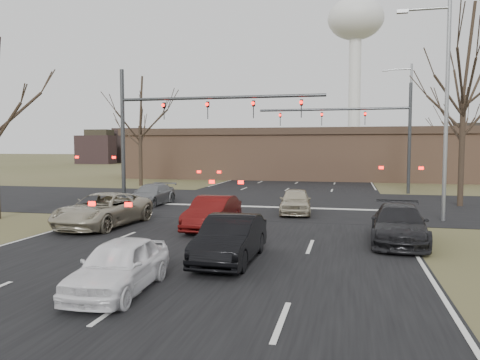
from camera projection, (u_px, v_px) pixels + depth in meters
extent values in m
plane|color=#494927|center=(182.00, 263.00, 13.77)|extent=(360.00, 360.00, 0.00)
cube|color=black|center=(317.00, 169.00, 72.06)|extent=(14.00, 300.00, 0.02)
cube|color=black|center=(268.00, 203.00, 28.34)|extent=(200.00, 14.00, 0.02)
cube|color=#8C644B|center=(323.00, 157.00, 50.07)|extent=(42.00, 10.00, 4.60)
cube|color=#38281E|center=(323.00, 132.00, 49.88)|extent=(42.40, 10.40, 0.70)
cylinder|color=silver|center=(354.00, 97.00, 127.78)|extent=(3.20, 3.20, 34.00)
ellipsoid|color=silver|center=(356.00, 18.00, 126.28)|extent=(15.00, 15.00, 11.25)
cylinder|color=silver|center=(356.00, 0.00, 125.93)|extent=(1.00, 1.00, 3.00)
cylinder|color=#383A3D|center=(123.00, 137.00, 28.04)|extent=(0.24, 0.24, 8.00)
cylinder|color=#383A3D|center=(219.00, 98.00, 26.52)|extent=(12.00, 0.18, 0.18)
imported|color=black|center=(164.00, 111.00, 27.33)|extent=(0.16, 0.20, 1.00)
imported|color=black|center=(208.00, 110.00, 26.72)|extent=(0.16, 0.20, 1.00)
imported|color=black|center=(254.00, 109.00, 26.12)|extent=(0.16, 0.20, 1.00)
imported|color=black|center=(301.00, 108.00, 25.52)|extent=(0.16, 0.20, 1.00)
cylinder|color=#383A3D|center=(410.00, 139.00, 33.80)|extent=(0.24, 0.24, 8.00)
cylinder|color=#383A3D|center=(333.00, 109.00, 34.88)|extent=(11.00, 0.18, 0.18)
imported|color=black|center=(365.00, 118.00, 34.40)|extent=(0.16, 0.20, 1.00)
imported|color=black|center=(322.00, 119.00, 35.11)|extent=(0.16, 0.20, 1.00)
imported|color=black|center=(280.00, 119.00, 35.82)|extent=(0.16, 0.20, 1.00)
cylinder|color=gray|center=(446.00, 112.00, 21.10)|extent=(0.18, 0.18, 10.00)
cylinder|color=gray|center=(426.00, 9.00, 20.99)|extent=(2.00, 0.12, 0.12)
cube|color=gray|center=(402.00, 11.00, 21.22)|extent=(0.50, 0.25, 0.15)
cylinder|color=gray|center=(410.00, 127.00, 37.50)|extent=(0.18, 0.18, 10.00)
cylinder|color=gray|center=(398.00, 69.00, 37.40)|extent=(2.00, 0.12, 0.12)
cube|color=gray|center=(385.00, 70.00, 37.63)|extent=(0.50, 0.25, 0.15)
cylinder|color=black|center=(462.00, 151.00, 26.60)|extent=(0.32, 0.32, 6.33)
cylinder|color=black|center=(141.00, 156.00, 40.81)|extent=(0.32, 0.32, 5.23)
cylinder|color=black|center=(460.00, 157.00, 44.21)|extent=(0.32, 0.32, 4.95)
imported|color=#ADA48C|center=(103.00, 210.00, 19.97)|extent=(2.72, 5.29, 1.43)
imported|color=white|center=(119.00, 266.00, 10.99)|extent=(1.66, 3.75, 1.25)
imported|color=black|center=(230.00, 239.00, 13.88)|extent=(1.47, 4.17, 1.37)
imported|color=black|center=(399.00, 224.00, 16.52)|extent=(2.17, 4.76, 1.35)
imported|color=gray|center=(151.00, 195.00, 27.34)|extent=(1.85, 4.28, 1.23)
imported|color=#4D0B0B|center=(213.00, 213.00, 19.32)|extent=(1.53, 4.18, 1.37)
imported|color=#BDB499|center=(295.00, 201.00, 23.80)|extent=(1.88, 3.95, 1.30)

